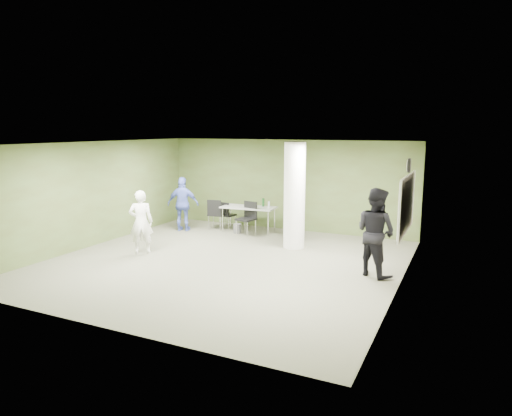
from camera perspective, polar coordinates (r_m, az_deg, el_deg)
The scene contains 17 objects.
floor at distance 10.96m, azimuth -3.92°, elevation -6.76°, with size 8.00×8.00×0.00m, color #505140.
ceiling at distance 10.50m, azimuth -4.10°, elevation 8.03°, with size 8.00×8.00×0.00m, color white.
wall_back at distance 14.23m, azimuth 3.87°, elevation 2.88°, with size 8.00×0.02×2.80m, color #444C24.
wall_left at distance 13.05m, azimuth -19.54°, elevation 1.69°, with size 0.02×8.00×2.80m, color #444C24.
wall_right_cream at distance 9.39m, azimuth 17.83°, elevation -1.26°, with size 0.02×8.00×2.80m, color beige.
column at distance 12.03m, azimuth 4.83°, elevation 1.56°, with size 0.56×0.56×2.80m, color silver.
whiteboard at distance 10.56m, azimuth 18.30°, elevation 0.46°, with size 0.05×2.30×1.30m.
wall_clock at distance 10.46m, azimuth 18.56°, elevation 5.06°, with size 0.06×0.32×0.32m.
folding_table at distance 13.90m, azimuth -0.87°, elevation -0.04°, with size 1.70×0.83×1.03m.
wastebasket at distance 13.85m, azimuth -2.35°, elevation -2.58°, with size 0.25×0.25×0.29m, color #4C4C4C.
chair_back_left at distance 14.31m, azimuth -5.05°, elevation -0.50°, with size 0.54×0.54×0.96m.
chair_back_right at distance 14.46m, azimuth -3.75°, elevation -0.63°, with size 0.49×0.49×0.85m.
chair_table_left at distance 13.57m, azimuth -1.02°, elevation -0.95°, with size 0.58×0.58×0.99m.
chair_table_right at distance 13.12m, azimuth 4.58°, elevation -1.79°, with size 0.50×0.50×0.83m.
woman_white at distance 11.88m, azimuth -14.18°, elevation -1.69°, with size 0.59×0.39×1.62m, color white.
man_black at distance 10.08m, azimuth 14.71°, elevation -2.93°, with size 0.93×0.72×1.91m, color black.
man_blue at distance 14.22m, azimuth -9.10°, elevation 0.48°, with size 0.98×0.41×1.67m, color #4658AE.
Camera 1 is at (5.13, -9.16, 3.15)m, focal length 32.00 mm.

